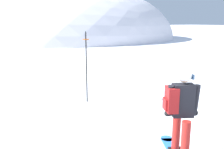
# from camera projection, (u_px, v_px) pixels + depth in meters

# --- Properties ---
(ridge_peak_main) EXTENTS (31.15, 28.04, 15.60)m
(ridge_peak_main) POSITION_uv_depth(u_px,v_px,m) (72.00, 38.00, 37.10)
(ridge_peak_main) COLOR white
(ridge_peak_main) RESTS_ON ground
(snowboarder_main) EXTENTS (0.91, 1.71, 1.71)m
(snowboarder_main) POSITION_uv_depth(u_px,v_px,m) (180.00, 112.00, 4.29)
(snowboarder_main) COLOR blue
(snowboarder_main) RESTS_ON ground
(piste_marker_near) EXTENTS (0.20, 0.20, 2.21)m
(piste_marker_near) POSITION_uv_depth(u_px,v_px,m) (86.00, 62.00, 7.48)
(piste_marker_near) COLOR black
(piste_marker_near) RESTS_ON ground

